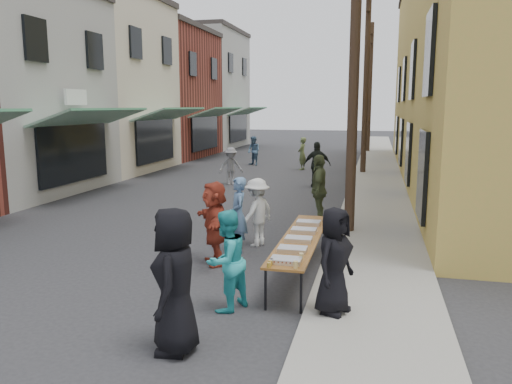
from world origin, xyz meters
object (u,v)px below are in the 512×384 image
at_px(utility_pole_mid, 366,80).
at_px(utility_pole_near, 355,55).
at_px(serving_table, 301,239).
at_px(guest_front_c, 226,261).
at_px(catering_tray_sausage, 286,260).
at_px(utility_pole_far, 370,89).
at_px(server, 334,261).
at_px(guest_front_a, 175,281).

bearing_deg(utility_pole_mid, utility_pole_near, -90.00).
distance_m(serving_table, guest_front_c, 2.20).
xyz_separation_m(utility_pole_near, catering_tray_sausage, (-0.75, -5.09, -3.71)).
bearing_deg(utility_pole_far, utility_pole_near, -90.00).
xyz_separation_m(serving_table, server, (0.80, -1.93, 0.22)).
xyz_separation_m(utility_pole_far, server, (0.05, -29.37, -3.57)).
bearing_deg(catering_tray_sausage, server, -19.31).
distance_m(utility_pole_near, guest_front_c, 6.77).
relative_size(utility_pole_far, serving_table, 2.25).
distance_m(utility_pole_near, catering_tray_sausage, 6.34).
bearing_deg(utility_pole_far, utility_pole_mid, -90.00).
xyz_separation_m(utility_pole_far, guest_front_a, (-1.92, -30.93, -3.51)).
bearing_deg(utility_pole_far, catering_tray_sausage, -91.48).
bearing_deg(utility_pole_far, server, -89.90).
height_order(catering_tray_sausage, server, server).
relative_size(guest_front_a, guest_front_c, 1.20).
distance_m(utility_pole_mid, serving_table, 15.92).
bearing_deg(guest_front_c, server, 117.94).
xyz_separation_m(utility_pole_mid, serving_table, (-0.75, -15.44, -3.79)).
xyz_separation_m(serving_table, guest_front_c, (-0.91, -2.00, 0.11)).
distance_m(utility_pole_far, guest_front_a, 31.19).
distance_m(serving_table, catering_tray_sausage, 1.65).
height_order(serving_table, guest_front_c, guest_front_c).
relative_size(guest_front_a, server, 1.18).
relative_size(serving_table, guest_front_c, 2.42).
distance_m(utility_pole_mid, server, 17.73).
height_order(guest_front_c, server, server).
relative_size(utility_pole_mid, guest_front_a, 4.55).
height_order(guest_front_a, guest_front_c, guest_front_a).
relative_size(catering_tray_sausage, guest_front_a, 0.25).
xyz_separation_m(utility_pole_far, guest_front_c, (-1.66, -29.44, -3.67)).
distance_m(serving_table, server, 2.10).
height_order(utility_pole_near, server, utility_pole_near).
bearing_deg(catering_tray_sausage, utility_pole_far, 88.52).
xyz_separation_m(catering_tray_sausage, server, (0.80, -0.28, 0.14)).
relative_size(utility_pole_mid, catering_tray_sausage, 18.00).
distance_m(guest_front_c, server, 1.72).
distance_m(utility_pole_far, serving_table, 27.71).
height_order(utility_pole_far, guest_front_a, utility_pole_far).
xyz_separation_m(utility_pole_far, serving_table, (-0.75, -27.44, -3.79)).
height_order(utility_pole_near, serving_table, utility_pole_near).
xyz_separation_m(utility_pole_near, guest_front_c, (-1.66, -5.44, -3.67)).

